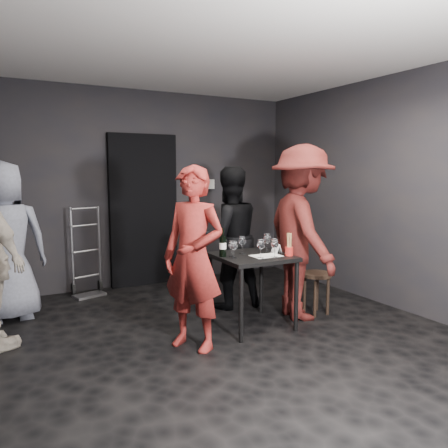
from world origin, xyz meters
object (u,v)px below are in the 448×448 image
server_red (193,249)px  man_maroon (301,211)px  woman_black (229,231)px  breadstick_cup (289,245)px  tasting_table (252,264)px  hand_truck (88,279)px  wine_bottle (223,246)px  bystander_grey (5,231)px  stool (316,281)px

server_red → man_maroon: size_ratio=0.78×
woman_black → breadstick_cup: (0.19, -0.91, -0.04)m
woman_black → tasting_table: bearing=87.3°
tasting_table → server_red: 0.82m
hand_truck → wine_bottle: hand_truck is taller
bystander_grey → server_red: bearing=127.3°
stool → breadstick_cup: size_ratio=1.90×
server_red → bystander_grey: (-1.45, 1.60, 0.06)m
wine_bottle → breadstick_cup: 0.67m
man_maroon → wine_bottle: man_maroon is taller
wine_bottle → breadstick_cup: bearing=-23.8°
server_red → breadstick_cup: bearing=57.3°
hand_truck → man_maroon: bearing=-61.9°
woman_black → server_red: bearing=53.1°
breadstick_cup → stool: bearing=20.7°
stool → bystander_grey: 3.40m
server_red → wine_bottle: (0.44, 0.27, -0.05)m
woman_black → bystander_grey: (-2.32, 0.69, 0.06)m
tasting_table → wine_bottle: (-0.31, 0.06, 0.21)m
server_red → bystander_grey: size_ratio=0.94×
hand_truck → stool: size_ratio=2.43×
woman_black → man_maroon: man_maroon is taller
woman_black → man_maroon: bearing=132.3°
tasting_table → wine_bottle: bearing=168.9°
tasting_table → server_red: size_ratio=0.41×
tasting_table → bystander_grey: size_ratio=0.39×
woman_black → wine_bottle: woman_black is taller
stool → bystander_grey: size_ratio=0.24×
tasting_table → bystander_grey: bystander_grey is taller
server_red → man_maroon: (1.37, 0.21, 0.26)m
server_red → stool: bearing=64.7°
hand_truck → bystander_grey: size_ratio=0.59×
stool → wine_bottle: (-1.15, 0.07, 0.49)m
stool → man_maroon: man_maroon is taller
tasting_table → stool: 0.89m
stool → man_maroon: (-0.22, 0.01, 0.80)m
stool → woman_black: (-0.73, 0.71, 0.53)m
tasting_table → breadstick_cup: 0.42m
server_red → wine_bottle: size_ratio=6.41×
bystander_grey → breadstick_cup: bearing=142.5°
man_maroon → bystander_grey: (-2.82, 1.39, -0.20)m
wine_bottle → hand_truck: bearing=116.4°
server_red → woman_black: (0.87, 0.91, -0.01)m
hand_truck → stool: (2.11, -1.99, 0.16)m
hand_truck → man_maroon: (1.89, -1.98, 0.96)m
hand_truck → tasting_table: (1.27, -1.99, 0.44)m
breadstick_cup → server_red: bearing=179.9°
server_red → man_maroon: 1.41m
hand_truck → wine_bottle: 2.25m
hand_truck → breadstick_cup: hand_truck is taller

